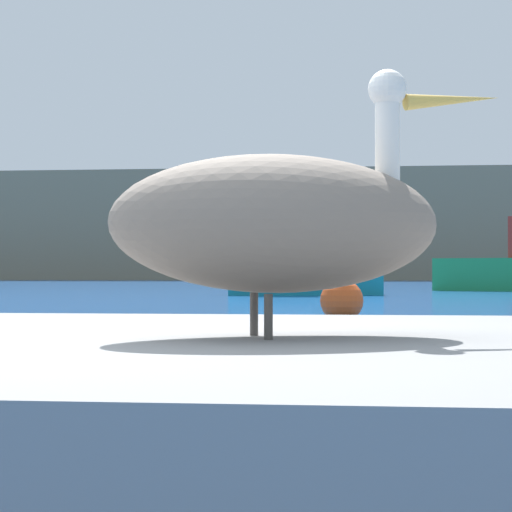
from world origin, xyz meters
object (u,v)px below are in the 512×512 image
object	(u,v)px
mooring_buoy	(342,301)
pelican	(280,222)
fishing_boat_green	(511,267)
fishing_boat_teal	(296,265)

from	to	relation	value
mooring_buoy	pelican	bearing A→B (deg)	-90.39
fishing_boat_green	fishing_boat_teal	bearing A→B (deg)	-120.24
fishing_boat_teal	mooring_buoy	bearing A→B (deg)	89.27
fishing_boat_green	fishing_boat_teal	xyz separation A→B (m)	(-8.69, -6.46, 0.08)
pelican	fishing_boat_teal	size ratio (longest dim) A/B	0.26
pelican	mooring_buoy	bearing A→B (deg)	70.16
fishing_boat_green	fishing_boat_teal	world-z (taller)	fishing_boat_green
pelican	mooring_buoy	world-z (taller)	pelican
fishing_boat_green	pelican	bearing A→B (deg)	-77.77
fishing_boat_green	fishing_boat_teal	size ratio (longest dim) A/B	1.08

